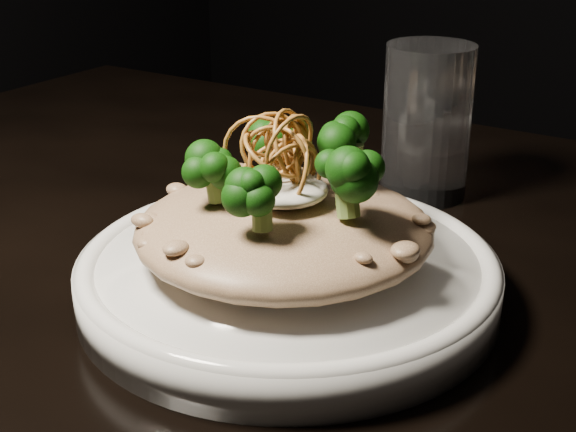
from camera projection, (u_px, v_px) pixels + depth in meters
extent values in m
cube|color=black|center=(285.00, 300.00, 0.54)|extent=(1.10, 0.80, 0.04)
cylinder|color=black|center=(132.00, 345.00, 1.18)|extent=(0.05, 0.05, 0.71)
cylinder|color=silver|center=(288.00, 277.00, 0.50)|extent=(0.26, 0.26, 0.03)
ellipsoid|color=brown|center=(284.00, 229.00, 0.49)|extent=(0.18, 0.18, 0.04)
ellipsoid|color=white|center=(284.00, 190.00, 0.47)|extent=(0.05, 0.05, 0.01)
cylinder|color=white|center=(427.00, 122.00, 0.64)|extent=(0.09, 0.09, 0.12)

